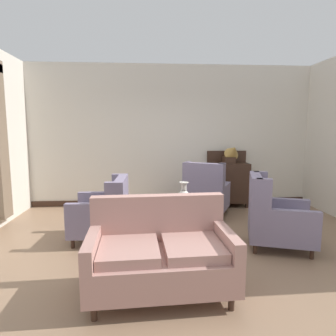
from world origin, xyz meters
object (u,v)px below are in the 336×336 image
(settee, at_px, (161,254))
(armchair_far_left, at_px, (104,213))
(porcelain_vase, at_px, (184,197))
(gramophone, at_px, (232,153))
(armchair_back_corner, at_px, (206,194))
(coffee_table, at_px, (185,212))
(sideboard, at_px, (228,182))
(armchair_near_window, at_px, (275,217))

(settee, height_order, armchair_far_left, settee)
(porcelain_vase, bearing_deg, gramophone, 55.17)
(porcelain_vase, xyz_separation_m, armchair_back_corner, (0.59, 1.19, -0.23))
(settee, bearing_deg, armchair_back_corner, 66.00)
(coffee_table, xyz_separation_m, porcelain_vase, (-0.02, -0.00, 0.25))
(porcelain_vase, relative_size, settee, 0.26)
(porcelain_vase, bearing_deg, sideboard, 57.39)
(sideboard, relative_size, gramophone, 2.51)
(armchair_far_left, bearing_deg, sideboard, 126.94)
(coffee_table, xyz_separation_m, sideboard, (1.20, 1.90, 0.11))
(porcelain_vase, relative_size, gramophone, 0.80)
(armchair_back_corner, bearing_deg, coffee_table, 90.24)
(porcelain_vase, xyz_separation_m, settee, (-0.41, -1.39, -0.28))
(coffee_table, bearing_deg, porcelain_vase, -173.23)
(armchair_near_window, xyz_separation_m, armchair_far_left, (-2.49, 0.49, -0.02))
(porcelain_vase, height_order, gramophone, gramophone)
(coffee_table, xyz_separation_m, gramophone, (1.25, 1.82, 0.75))
(coffee_table, distance_m, sideboard, 2.25)
(armchair_near_window, relative_size, gramophone, 2.19)
(porcelain_vase, relative_size, sideboard, 0.32)
(gramophone, bearing_deg, coffee_table, -124.52)
(armchair_near_window, distance_m, armchair_far_left, 2.54)
(armchair_back_corner, height_order, sideboard, sideboard)
(armchair_back_corner, distance_m, sideboard, 0.96)
(armchair_back_corner, height_order, armchair_far_left, armchair_back_corner)
(armchair_far_left, height_order, gramophone, gramophone)
(settee, xyz_separation_m, armchair_back_corner, (1.00, 2.58, 0.04))
(settee, xyz_separation_m, sideboard, (1.63, 3.30, 0.13))
(armchair_far_left, xyz_separation_m, gramophone, (2.48, 1.67, 0.77))
(settee, height_order, sideboard, sideboard)
(armchair_far_left, bearing_deg, armchair_back_corner, 121.09)
(armchair_back_corner, relative_size, sideboard, 0.89)
(settee, xyz_separation_m, gramophone, (1.68, 3.21, 0.78))
(armchair_back_corner, xyz_separation_m, sideboard, (0.63, 0.72, 0.09))
(settee, relative_size, armchair_back_corner, 1.40)
(coffee_table, height_order, porcelain_vase, porcelain_vase)
(coffee_table, relative_size, sideboard, 0.80)
(settee, bearing_deg, porcelain_vase, 70.67)
(settee, height_order, armchair_back_corner, armchair_back_corner)
(sideboard, bearing_deg, porcelain_vase, -122.61)
(armchair_far_left, bearing_deg, coffee_table, 84.47)
(porcelain_vase, xyz_separation_m, gramophone, (1.27, 1.82, 0.51))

